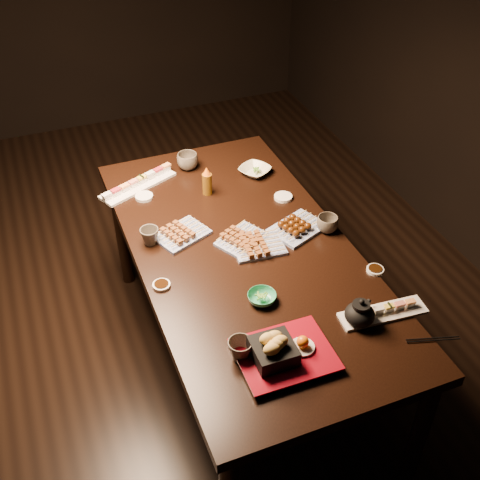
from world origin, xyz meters
name	(u,v)px	position (x,y,z in m)	size (l,w,h in m)	color
ground	(145,338)	(0.00, 0.00, 0.00)	(5.00, 5.00, 0.00)	black
dining_table	(244,312)	(0.42, -0.36, 0.38)	(0.90, 1.80, 0.75)	black
sushi_platter_near	(384,310)	(0.77, -0.90, 0.77)	(0.34, 0.09, 0.04)	white
sushi_platter_far	(138,182)	(0.12, 0.29, 0.77)	(0.40, 0.11, 0.05)	white
yakitori_plate_center	(242,236)	(0.43, -0.30, 0.78)	(0.21, 0.15, 0.05)	#828EB6
yakitori_plate_right	(258,243)	(0.48, -0.37, 0.78)	(0.22, 0.16, 0.06)	#828EB6
yakitori_plate_left	(181,231)	(0.20, -0.16, 0.78)	(0.22, 0.16, 0.06)	#828EB6
tsukune_plate	(298,224)	(0.69, -0.31, 0.78)	(0.24, 0.17, 0.06)	#828EB6
edamame_bowl_green	(262,298)	(0.37, -0.67, 0.77)	(0.11, 0.11, 0.04)	#319869
edamame_bowl_cream	(255,171)	(0.70, 0.19, 0.77)	(0.15, 0.15, 0.04)	beige
tempura_tray	(285,347)	(0.33, -0.96, 0.81)	(0.33, 0.27, 0.12)	black
teacup_near_left	(240,350)	(0.18, -0.90, 0.79)	(0.09, 0.09, 0.08)	#50483D
teacup_mid_right	(327,224)	(0.81, -0.36, 0.79)	(0.10, 0.10, 0.08)	#50483D
teacup_far_left	(150,236)	(0.06, -0.16, 0.79)	(0.08, 0.08, 0.08)	#50483D
teacup_far_right	(188,161)	(0.40, 0.36, 0.79)	(0.11, 0.11, 0.08)	#50483D
teapot	(360,312)	(0.66, -0.90, 0.81)	(0.13, 0.13, 0.11)	black
condiment_bottle	(207,181)	(0.41, 0.11, 0.82)	(0.05, 0.05, 0.15)	#643E0D
sauce_dish_west	(161,285)	(0.03, -0.44, 0.76)	(0.07, 0.07, 0.01)	white
sauce_dish_east	(283,197)	(0.74, -0.06, 0.76)	(0.09, 0.09, 0.02)	white
sauce_dish_se	(375,270)	(0.87, -0.68, 0.76)	(0.07, 0.07, 0.01)	white
sauce_dish_nw	(144,197)	(0.12, 0.18, 0.76)	(0.09, 0.09, 0.02)	white
chopsticks_near	(294,359)	(0.35, -0.98, 0.75)	(0.24, 0.02, 0.01)	black
chopsticks_se	(433,340)	(0.86, -1.08, 0.75)	(0.20, 0.02, 0.01)	black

